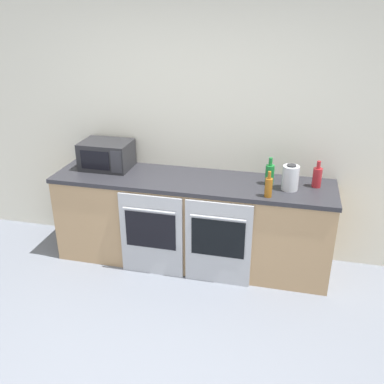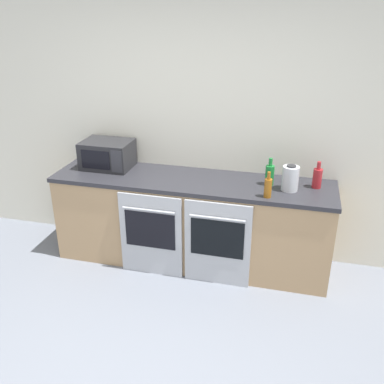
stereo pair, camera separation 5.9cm
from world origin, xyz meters
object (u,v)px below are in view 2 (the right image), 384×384
Objects in this scene: microwave at (108,154)px; bottle_red at (317,178)px; oven_right at (217,244)px; oven_left at (151,235)px; bottle_amber at (268,187)px; kettle at (290,178)px; bottle_green at (270,174)px.

bottle_red is (2.02, -0.02, -0.04)m from microwave.
bottle_red is (0.81, 0.41, 0.56)m from oven_right.
oven_left is 0.63m from oven_right.
bottle_amber is 0.27m from kettle.
oven_right is 1.70× the size of microwave.
oven_left is 3.24× the size of bottle_green.
bottle_green is at bearing 157.08° from kettle.
kettle is (0.17, 0.20, 0.02)m from bottle_amber.
bottle_green reaches higher than kettle.
microwave reaches higher than bottle_red.
bottle_green is at bearing -174.81° from bottle_red.
kettle is at bearing -22.92° from bottle_green.
oven_right is 3.59× the size of bottle_amber.
oven_right is at bearing 0.00° from oven_left.
bottle_amber is at bearing 5.43° from oven_left.
bottle_red is (1.44, 0.41, 0.56)m from oven_left.
oven_left is 3.55× the size of kettle.
bottle_amber is at bearing -142.08° from bottle_red.
bottle_green is at bearing 20.22° from oven_left.
oven_left is at bearing -159.78° from bottle_green.
microwave is at bearing 175.68° from kettle.
bottle_amber is at bearing 13.69° from oven_right.
bottle_amber is 0.94× the size of bottle_red.
bottle_red is 1.05× the size of kettle.
bottle_green is (1.02, 0.38, 0.56)m from oven_left.
bottle_amber is (1.62, -0.34, -0.05)m from microwave.
oven_right is 0.87m from kettle.
bottle_amber is (0.40, 0.10, 0.55)m from oven_right.
kettle is at bearing 13.89° from oven_left.
bottle_red is at bearing 26.55° from kettle.
microwave reaches higher than oven_right.
microwave is at bearing 168.27° from bottle_amber.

